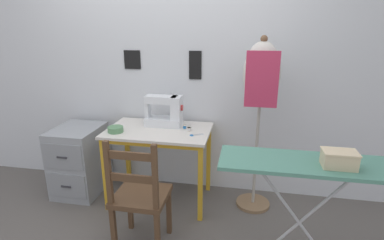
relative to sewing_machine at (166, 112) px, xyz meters
The scene contains 13 objects.
ground_plane 0.98m from the sewing_machine, 95.32° to the right, with size 14.00×14.00×0.00m, color #5B5651.
wall_back 0.47m from the sewing_machine, 98.91° to the left, with size 10.00×0.06×2.55m.
sewing_table 0.27m from the sewing_machine, 106.64° to the right, with size 0.97×0.61×0.74m.
sewing_machine is the anchor object (origin of this frame).
fabric_bowl 0.49m from the sewing_machine, 146.94° to the right, with size 0.14×0.14×0.05m.
scissors 0.41m from the sewing_machine, 33.72° to the right, with size 0.13×0.08×0.01m.
thread_spool_near_machine 0.24m from the sewing_machine, 16.29° to the right, with size 0.04×0.04×0.04m.
thread_spool_mid_table 0.30m from the sewing_machine, 23.45° to the right, with size 0.04×0.04×0.03m.
wooden_chair 0.91m from the sewing_machine, 89.44° to the right, with size 0.40×0.38×0.93m.
filing_cabinet 1.05m from the sewing_machine, behind, with size 0.44×0.56×0.70m.
dress_form 0.92m from the sewing_machine, ahead, with size 0.32×0.32×1.60m.
ironing_board 1.44m from the sewing_machine, 37.29° to the right, with size 1.07×0.36×0.87m.
storage_box 1.60m from the sewing_machine, 34.82° to the right, with size 0.20×0.13×0.10m.
Camera 1 is at (0.80, -2.24, 1.66)m, focal length 28.00 mm.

